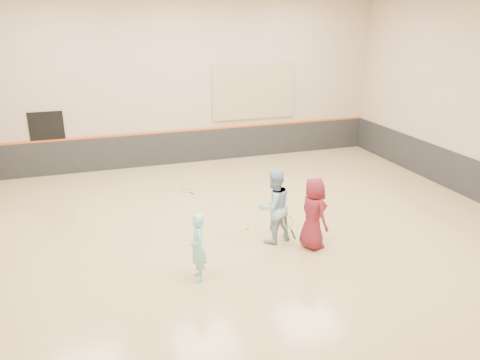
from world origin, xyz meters
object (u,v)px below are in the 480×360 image
object	(u,v)px
spare_racket	(187,190)
girl	(198,247)
young_man	(314,213)
instructor	(274,207)

from	to	relation	value
spare_racket	girl	bearing A→B (deg)	-99.51
young_man	girl	bearing A→B (deg)	91.93
girl	instructor	world-z (taller)	instructor
young_man	spare_racket	world-z (taller)	young_man
instructor	spare_racket	distance (m)	4.31
instructor	spare_racket	xyz separation A→B (m)	(-1.26, 4.02, -0.88)
girl	young_man	bearing A→B (deg)	104.46
girl	spare_racket	xyz separation A→B (m)	(0.86, 5.13, -0.70)
girl	spare_racket	bearing A→B (deg)	174.17
girl	young_man	size ratio (longest dim) A/B	0.85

